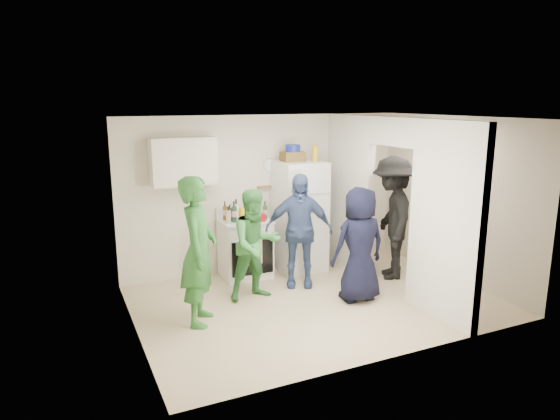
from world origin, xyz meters
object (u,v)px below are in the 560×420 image
at_px(wicker_basket, 293,156).
at_px(yellow_cup_stack_top, 315,153).
at_px(stove, 245,248).
at_px(person_denim, 299,230).
at_px(blue_bowl, 293,148).
at_px(person_green_left, 199,251).
at_px(person_green_center, 256,245).
at_px(person_navy, 360,245).
at_px(person_nook, 392,218).
at_px(fridge, 299,216).

relative_size(wicker_basket, yellow_cup_stack_top, 1.40).
xyz_separation_m(stove, person_denim, (0.58, -0.70, 0.39)).
relative_size(blue_bowl, person_green_left, 0.13).
bearing_deg(person_green_center, person_navy, -32.12).
relative_size(wicker_basket, person_nook, 0.18).
relative_size(person_denim, person_navy, 1.06).
bearing_deg(person_green_left, person_denim, -43.91).
distance_m(fridge, person_green_center, 1.42).
height_order(blue_bowl, person_denim, blue_bowl).
height_order(fridge, person_navy, fridge).
distance_m(fridge, person_green_left, 2.42).
height_order(stove, yellow_cup_stack_top, yellow_cup_stack_top).
relative_size(stove, fridge, 0.51).
height_order(person_green_left, person_navy, person_green_left).
relative_size(yellow_cup_stack_top, person_green_center, 0.16).
bearing_deg(stove, person_nook, -25.41).
relative_size(fridge, blue_bowl, 7.41).
bearing_deg(fridge, blue_bowl, 153.43).
xyz_separation_m(stove, person_green_center, (-0.18, -0.90, 0.32)).
bearing_deg(yellow_cup_stack_top, blue_bowl, 154.89).
xyz_separation_m(blue_bowl, person_nook, (1.22, -1.00, -1.03)).
bearing_deg(fridge, person_navy, -84.22).
bearing_deg(yellow_cup_stack_top, person_green_left, -151.95).
relative_size(blue_bowl, person_nook, 0.13).
bearing_deg(stove, person_navy, -55.00).
distance_m(blue_bowl, person_nook, 1.89).
bearing_deg(yellow_cup_stack_top, wicker_basket, 154.89).
xyz_separation_m(wicker_basket, yellow_cup_stack_top, (0.32, -0.15, 0.05)).
height_order(person_denim, person_nook, person_nook).
bearing_deg(wicker_basket, person_denim, -109.09).
relative_size(stove, yellow_cup_stack_top, 3.64).
height_order(fridge, person_nook, person_nook).
relative_size(person_green_center, person_nook, 0.81).
distance_m(fridge, person_denim, 0.76).
relative_size(blue_bowl, person_denim, 0.14).
relative_size(wicker_basket, person_denim, 0.21).
relative_size(person_green_left, person_green_center, 1.20).
distance_m(blue_bowl, person_navy, 1.99).
distance_m(yellow_cup_stack_top, person_denim, 1.33).
bearing_deg(yellow_cup_stack_top, person_navy, -92.67).
xyz_separation_m(person_green_left, person_nook, (3.16, 0.36, 0.02)).
relative_size(stove, person_nook, 0.48).
distance_m(wicker_basket, blue_bowl, 0.13).
xyz_separation_m(wicker_basket, person_denim, (-0.25, -0.72, -1.01)).
xyz_separation_m(wicker_basket, person_nook, (1.22, -1.00, -0.90)).
bearing_deg(person_green_center, yellow_cup_stack_top, 25.06).
bearing_deg(person_denim, person_navy, -34.59).
bearing_deg(person_nook, person_navy, -31.50).
bearing_deg(wicker_basket, blue_bowl, 0.00).
relative_size(stove, blue_bowl, 3.79).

